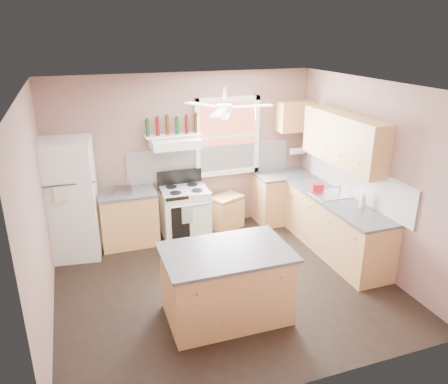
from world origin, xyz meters
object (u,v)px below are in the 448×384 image
object	(u,v)px
refrigerator	(70,199)
island	(226,285)
cart	(227,214)
toaster	(123,189)
stove	(185,213)

from	to	relation	value
refrigerator	island	world-z (taller)	refrigerator
cart	refrigerator	bearing A→B (deg)	158.56
refrigerator	toaster	bearing A→B (deg)	7.39
toaster	island	world-z (taller)	toaster
cart	island	world-z (taller)	island
cart	island	bearing A→B (deg)	-133.58
stove	island	bearing A→B (deg)	-89.99
toaster	stove	distance (m)	1.13
toaster	cart	bearing A→B (deg)	14.19
cart	island	distance (m)	2.56
toaster	stove	xyz separation A→B (m)	(0.99, 0.01, -0.56)
refrigerator	stove	distance (m)	1.86
refrigerator	island	distance (m)	2.91
stove	island	world-z (taller)	same
refrigerator	stove	size ratio (longest dim) A/B	2.14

